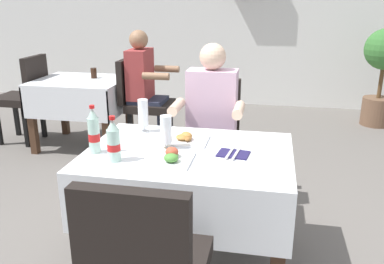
# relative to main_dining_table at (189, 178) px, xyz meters

# --- Properties ---
(ground_plane) EXTENTS (11.00, 11.00, 0.00)m
(ground_plane) POSITION_rel_main_dining_table_xyz_m (0.01, 0.06, -0.57)
(ground_plane) COLOR #66605B
(main_dining_table) EXTENTS (1.16, 0.86, 0.74)m
(main_dining_table) POSITION_rel_main_dining_table_xyz_m (0.00, 0.00, 0.00)
(main_dining_table) COLOR white
(main_dining_table) RESTS_ON ground
(chair_far_diner_seat) EXTENTS (0.44, 0.50, 0.97)m
(chair_far_diner_seat) POSITION_rel_main_dining_table_xyz_m (-0.00, 0.82, -0.01)
(chair_far_diner_seat) COLOR black
(chair_far_diner_seat) RESTS_ON ground
(seated_diner_far) EXTENTS (0.50, 0.46, 1.26)m
(seated_diner_far) POSITION_rel_main_dining_table_xyz_m (0.02, 0.71, 0.14)
(seated_diner_far) COLOR #282D42
(seated_diner_far) RESTS_ON ground
(plate_near_camera) EXTENTS (0.25, 0.25, 0.07)m
(plate_near_camera) POSITION_rel_main_dining_table_xyz_m (-0.07, -0.16, 0.19)
(plate_near_camera) COLOR white
(plate_near_camera) RESTS_ON main_dining_table
(plate_far_diner) EXTENTS (0.23, 0.23, 0.06)m
(plate_far_diner) POSITION_rel_main_dining_table_xyz_m (-0.04, 0.15, 0.19)
(plate_far_diner) COLOR white
(plate_far_diner) RESTS_ON main_dining_table
(beer_glass_left) EXTENTS (0.07, 0.07, 0.21)m
(beer_glass_left) POSITION_rel_main_dining_table_xyz_m (-0.35, 0.28, 0.28)
(beer_glass_left) COLOR white
(beer_glass_left) RESTS_ON main_dining_table
(beer_glass_middle) EXTENTS (0.07, 0.07, 0.20)m
(beer_glass_middle) POSITION_rel_main_dining_table_xyz_m (-0.13, 0.01, 0.27)
(beer_glass_middle) COLOR white
(beer_glass_middle) RESTS_ON main_dining_table
(cola_bottle_primary) EXTENTS (0.07, 0.07, 0.25)m
(cola_bottle_primary) POSITION_rel_main_dining_table_xyz_m (-0.36, -0.22, 0.28)
(cola_bottle_primary) COLOR silver
(cola_bottle_primary) RESTS_ON main_dining_table
(cola_bottle_secondary) EXTENTS (0.06, 0.06, 0.27)m
(cola_bottle_secondary) POSITION_rel_main_dining_table_xyz_m (-0.51, -0.12, 0.29)
(cola_bottle_secondary) COLOR silver
(cola_bottle_secondary) RESTS_ON main_dining_table
(napkin_cutlery_set) EXTENTS (0.19, 0.19, 0.01)m
(napkin_cutlery_set) POSITION_rel_main_dining_table_xyz_m (0.25, -0.01, 0.17)
(napkin_cutlery_set) COLOR #231E4C
(napkin_cutlery_set) RESTS_ON main_dining_table
(background_dining_table) EXTENTS (0.93, 0.78, 0.74)m
(background_dining_table) POSITION_rel_main_dining_table_xyz_m (-1.55, 1.83, -0.02)
(background_dining_table) COLOR white
(background_dining_table) RESTS_ON ground
(background_chair_left) EXTENTS (0.50, 0.44, 0.97)m
(background_chair_left) POSITION_rel_main_dining_table_xyz_m (-2.22, 1.83, -0.01)
(background_chair_left) COLOR black
(background_chair_left) RESTS_ON ground
(background_chair_right) EXTENTS (0.50, 0.44, 0.97)m
(background_chair_right) POSITION_rel_main_dining_table_xyz_m (-0.87, 1.83, -0.01)
(background_chair_right) COLOR black
(background_chair_right) RESTS_ON ground
(background_patron) EXTENTS (0.46, 0.50, 1.26)m
(background_patron) POSITION_rel_main_dining_table_xyz_m (-0.83, 1.83, 0.14)
(background_patron) COLOR #282D42
(background_patron) RESTS_ON ground
(background_table_tumbler) EXTENTS (0.06, 0.06, 0.11)m
(background_table_tumbler) POSITION_rel_main_dining_table_xyz_m (-1.44, 1.94, 0.22)
(background_table_tumbler) COLOR black
(background_table_tumbler) RESTS_ON background_dining_table
(potted_plant_corner) EXTENTS (0.50, 0.50, 1.21)m
(potted_plant_corner) POSITION_rel_main_dining_table_xyz_m (1.79, 3.27, 0.18)
(potted_plant_corner) COLOR brown
(potted_plant_corner) RESTS_ON ground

